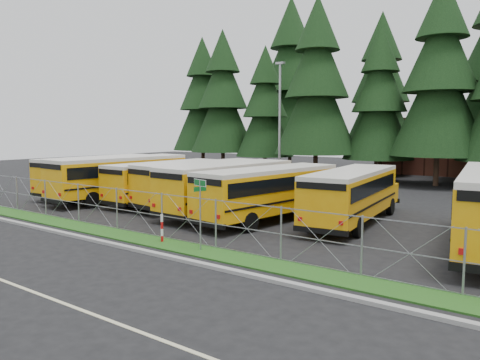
{
  "coord_description": "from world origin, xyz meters",
  "views": [
    {
      "loc": [
        13.51,
        -15.02,
        4.68
      ],
      "look_at": [
        -0.5,
        4.0,
        2.16
      ],
      "focal_mm": 35.0,
      "sensor_mm": 36.0,
      "label": 1
    }
  ],
  "objects_px": {
    "bus_0": "(102,176)",
    "bus_6": "(354,197)",
    "striped_bollard": "(162,229)",
    "bus_4": "(233,188)",
    "bus_5": "(274,194)",
    "bus_2": "(170,182)",
    "bus_3": "(206,184)",
    "street_sign": "(200,199)",
    "bus_1": "(125,179)",
    "light_standard": "(280,120)"
  },
  "relations": [
    {
      "from": "bus_0",
      "to": "striped_bollard",
      "type": "bearing_deg",
      "value": -32.7
    },
    {
      "from": "bus_5",
      "to": "light_standard",
      "type": "distance_m",
      "value": 14.97
    },
    {
      "from": "bus_4",
      "to": "bus_1",
      "type": "bearing_deg",
      "value": -174.26
    },
    {
      "from": "bus_0",
      "to": "bus_3",
      "type": "xyz_separation_m",
      "value": [
        9.3,
        0.71,
        -0.02
      ]
    },
    {
      "from": "street_sign",
      "to": "bus_3",
      "type": "bearing_deg",
      "value": 129.28
    },
    {
      "from": "street_sign",
      "to": "striped_bollard",
      "type": "bearing_deg",
      "value": 178.07
    },
    {
      "from": "bus_3",
      "to": "street_sign",
      "type": "xyz_separation_m",
      "value": [
        6.94,
        -8.48,
        0.66
      ]
    },
    {
      "from": "striped_bollard",
      "to": "light_standard",
      "type": "bearing_deg",
      "value": 107.76
    },
    {
      "from": "bus_0",
      "to": "street_sign",
      "type": "xyz_separation_m",
      "value": [
        16.24,
        -7.78,
        0.63
      ]
    },
    {
      "from": "striped_bollard",
      "to": "light_standard",
      "type": "xyz_separation_m",
      "value": [
        -6.21,
        19.38,
        4.9
      ]
    },
    {
      "from": "street_sign",
      "to": "striped_bollard",
      "type": "xyz_separation_m",
      "value": [
        -2.19,
        0.07,
        -1.43
      ]
    },
    {
      "from": "bus_0",
      "to": "bus_6",
      "type": "distance_m",
      "value": 18.85
    },
    {
      "from": "bus_1",
      "to": "bus_2",
      "type": "bearing_deg",
      "value": 25.08
    },
    {
      "from": "bus_6",
      "to": "bus_3",
      "type": "bearing_deg",
      "value": 175.0
    },
    {
      "from": "bus_0",
      "to": "light_standard",
      "type": "distance_m",
      "value": 14.65
    },
    {
      "from": "bus_4",
      "to": "bus_5",
      "type": "height_order",
      "value": "bus_4"
    },
    {
      "from": "street_sign",
      "to": "striped_bollard",
      "type": "distance_m",
      "value": 2.62
    },
    {
      "from": "bus_5",
      "to": "bus_4",
      "type": "bearing_deg",
      "value": 178.75
    },
    {
      "from": "bus_4",
      "to": "bus_5",
      "type": "relative_size",
      "value": 1.03
    },
    {
      "from": "bus_2",
      "to": "striped_bollard",
      "type": "distance_m",
      "value": 11.18
    },
    {
      "from": "street_sign",
      "to": "bus_4",
      "type": "bearing_deg",
      "value": 118.93
    },
    {
      "from": "bus_0",
      "to": "bus_4",
      "type": "distance_m",
      "value": 12.1
    },
    {
      "from": "bus_3",
      "to": "street_sign",
      "type": "relative_size",
      "value": 3.74
    },
    {
      "from": "bus_1",
      "to": "bus_5",
      "type": "distance_m",
      "value": 11.75
    },
    {
      "from": "bus_3",
      "to": "bus_4",
      "type": "height_order",
      "value": "bus_4"
    },
    {
      "from": "bus_6",
      "to": "bus_5",
      "type": "bearing_deg",
      "value": -162.15
    },
    {
      "from": "bus_4",
      "to": "bus_3",
      "type": "bearing_deg",
      "value": 163.29
    },
    {
      "from": "bus_6",
      "to": "light_standard",
      "type": "bearing_deg",
      "value": 129.31
    },
    {
      "from": "bus_3",
      "to": "bus_4",
      "type": "distance_m",
      "value": 2.98
    },
    {
      "from": "bus_4",
      "to": "light_standard",
      "type": "relative_size",
      "value": 1.07
    },
    {
      "from": "bus_3",
      "to": "striped_bollard",
      "type": "relative_size",
      "value": 8.76
    },
    {
      "from": "bus_5",
      "to": "striped_bollard",
      "type": "height_order",
      "value": "bus_5"
    },
    {
      "from": "bus_1",
      "to": "bus_4",
      "type": "xyz_separation_m",
      "value": [
        8.72,
        0.43,
        -0.05
      ]
    },
    {
      "from": "bus_0",
      "to": "street_sign",
      "type": "distance_m",
      "value": 18.02
    },
    {
      "from": "bus_5",
      "to": "light_standard",
      "type": "xyz_separation_m",
      "value": [
        -7.28,
        12.41,
        4.12
      ]
    },
    {
      "from": "bus_1",
      "to": "light_standard",
      "type": "xyz_separation_m",
      "value": [
        4.46,
        12.4,
        4.04
      ]
    },
    {
      "from": "bus_4",
      "to": "bus_6",
      "type": "relative_size",
      "value": 1.04
    },
    {
      "from": "street_sign",
      "to": "bus_0",
      "type": "bearing_deg",
      "value": 154.41
    },
    {
      "from": "bus_2",
      "to": "bus_6",
      "type": "distance_m",
      "value": 12.42
    },
    {
      "from": "street_sign",
      "to": "light_standard",
      "type": "bearing_deg",
      "value": 113.34
    },
    {
      "from": "bus_1",
      "to": "bus_2",
      "type": "distance_m",
      "value": 3.26
    },
    {
      "from": "bus_3",
      "to": "light_standard",
      "type": "relative_size",
      "value": 1.04
    },
    {
      "from": "striped_bollard",
      "to": "light_standard",
      "type": "height_order",
      "value": "light_standard"
    },
    {
      "from": "bus_2",
      "to": "striped_bollard",
      "type": "relative_size",
      "value": 8.41
    },
    {
      "from": "bus_5",
      "to": "striped_bollard",
      "type": "xyz_separation_m",
      "value": [
        -1.07,
        -6.97,
        -0.78
      ]
    },
    {
      "from": "bus_2",
      "to": "bus_6",
      "type": "height_order",
      "value": "bus_6"
    },
    {
      "from": "bus_4",
      "to": "bus_5",
      "type": "distance_m",
      "value": 3.06
    },
    {
      "from": "light_standard",
      "to": "bus_2",
      "type": "bearing_deg",
      "value": -97.18
    },
    {
      "from": "bus_0",
      "to": "bus_6",
      "type": "relative_size",
      "value": 1.03
    },
    {
      "from": "bus_3",
      "to": "bus_4",
      "type": "bearing_deg",
      "value": -12.13
    }
  ]
}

